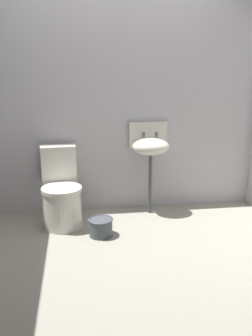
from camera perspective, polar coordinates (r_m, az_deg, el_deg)
The scene contains 5 objects.
ground_plane at distance 3.24m, azimuth 0.68°, elevation -14.00°, with size 3.56×2.58×0.08m, color gray.
wall_back at distance 3.97m, azimuth -1.74°, elevation 10.18°, with size 3.56×0.10×2.38m, color #B6B1B7.
toilet_near_wall at distance 3.75m, azimuth -10.15°, elevation -4.04°, with size 0.44×0.63×0.78m.
sink at distance 3.89m, azimuth 3.84°, elevation 3.50°, with size 0.42×0.35×0.99m.
bucket at distance 3.52m, azimuth -3.99°, elevation -9.20°, with size 0.24×0.24×0.17m.
Camera 1 is at (-0.42, -2.79, 1.55)m, focal length 38.73 mm.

